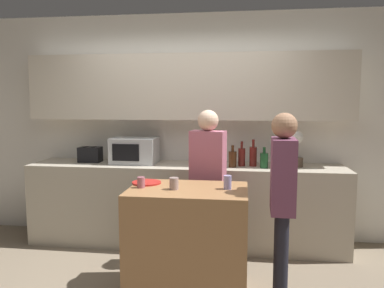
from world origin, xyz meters
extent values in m
cube|color=silver|center=(0.00, 1.74, 1.35)|extent=(6.40, 0.08, 2.70)
cube|color=beige|center=(0.00, 1.54, 1.83)|extent=(3.74, 0.32, 0.75)
cube|color=#B7AD99|center=(0.00, 1.39, 0.47)|extent=(3.60, 0.62, 0.94)
cube|color=#996B42|center=(0.20, 0.28, 0.46)|extent=(1.00, 0.67, 0.93)
cube|color=#B7BABC|center=(-0.61, 1.43, 1.09)|extent=(0.52, 0.38, 0.30)
cube|color=black|center=(-0.66, 1.24, 1.09)|extent=(0.31, 0.01, 0.19)
cube|color=black|center=(-1.16, 1.43, 1.03)|extent=(0.26, 0.16, 0.18)
cube|color=black|center=(-1.21, 1.43, 1.12)|extent=(0.02, 0.11, 0.01)
cube|color=black|center=(-1.11, 1.43, 1.12)|extent=(0.02, 0.11, 0.01)
cylinder|color=brown|center=(1.25, 1.43, 0.99)|extent=(0.14, 0.14, 0.10)
cylinder|color=#38662D|center=(1.25, 1.43, 1.13)|extent=(0.01, 0.01, 0.18)
sphere|color=silver|center=(1.25, 1.43, 1.27)|extent=(0.13, 0.13, 0.13)
cylinder|color=#472814|center=(0.54, 1.31, 1.03)|extent=(0.09, 0.09, 0.18)
cylinder|color=#472814|center=(0.54, 1.31, 1.15)|extent=(0.03, 0.03, 0.07)
cylinder|color=maroon|center=(0.64, 1.39, 1.04)|extent=(0.08, 0.08, 0.20)
cylinder|color=maroon|center=(0.64, 1.39, 1.18)|extent=(0.03, 0.03, 0.08)
cylinder|color=maroon|center=(0.77, 1.40, 1.05)|extent=(0.08, 0.08, 0.22)
cylinder|color=maroon|center=(0.77, 1.40, 1.20)|extent=(0.03, 0.03, 0.08)
cylinder|color=#194723|center=(0.88, 1.29, 1.02)|extent=(0.09, 0.09, 0.17)
cylinder|color=#194723|center=(0.88, 1.29, 1.14)|extent=(0.03, 0.03, 0.06)
cylinder|color=#472814|center=(1.00, 1.42, 1.04)|extent=(0.07, 0.07, 0.21)
cylinder|color=#472814|center=(1.00, 1.42, 1.18)|extent=(0.02, 0.02, 0.08)
cylinder|color=red|center=(-0.20, 0.41, 0.94)|extent=(0.26, 0.26, 0.01)
cylinder|color=#9A91C5|center=(0.53, 0.29, 0.99)|extent=(0.07, 0.07, 0.12)
cylinder|color=#A25967|center=(-0.21, 0.25, 0.98)|extent=(0.07, 0.07, 0.09)
cylinder|color=gray|center=(0.08, 0.22, 0.98)|extent=(0.08, 0.08, 0.10)
cylinder|color=black|center=(0.39, 0.86, 0.38)|extent=(0.11, 0.11, 0.77)
cylinder|color=black|center=(0.23, 0.89, 0.38)|extent=(0.11, 0.11, 0.77)
cube|color=#B35F75|center=(0.31, 0.87, 1.07)|extent=(0.37, 0.25, 0.61)
sphere|color=beige|center=(0.31, 0.87, 1.48)|extent=(0.21, 0.21, 0.21)
cylinder|color=black|center=(0.97, 0.17, 0.38)|extent=(0.11, 0.11, 0.76)
cylinder|color=black|center=(0.98, 0.33, 0.38)|extent=(0.11, 0.11, 0.76)
cube|color=#6F3A55|center=(0.98, 0.25, 1.07)|extent=(0.20, 0.35, 0.60)
sphere|color=#9E7051|center=(0.98, 0.25, 1.47)|extent=(0.21, 0.21, 0.21)
camera|label=1|loc=(0.64, -2.80, 1.67)|focal=35.00mm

